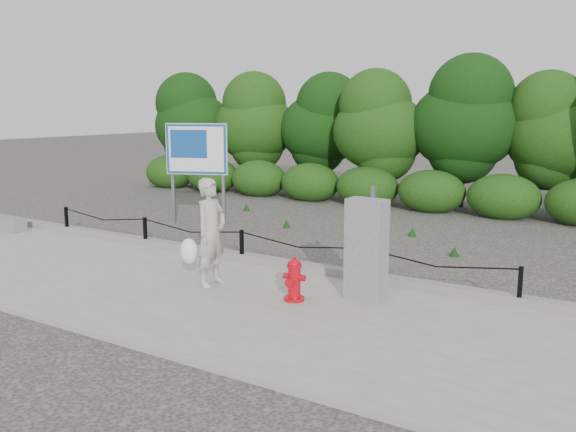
{
  "coord_description": "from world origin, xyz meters",
  "views": [
    {
      "loc": [
        6.64,
        -9.01,
        2.96
      ],
      "look_at": [
        0.9,
        0.2,
        1.0
      ],
      "focal_mm": 38.0,
      "sensor_mm": 36.0,
      "label": 1
    }
  ],
  "objects_px": {
    "pedestrian": "(210,233)",
    "utility_cabinet": "(366,249)",
    "concrete_block": "(8,224)",
    "advertising_sign": "(196,154)",
    "fire_hydrant": "(294,280)"
  },
  "relations": [
    {
      "from": "concrete_block",
      "to": "utility_cabinet",
      "type": "xyz_separation_m",
      "value": [
        9.35,
        -0.29,
        0.61
      ]
    },
    {
      "from": "fire_hydrant",
      "to": "utility_cabinet",
      "type": "bearing_deg",
      "value": 31.71
    },
    {
      "from": "pedestrian",
      "to": "utility_cabinet",
      "type": "bearing_deg",
      "value": -75.49
    },
    {
      "from": "fire_hydrant",
      "to": "concrete_block",
      "type": "bearing_deg",
      "value": 169.33
    },
    {
      "from": "fire_hydrant",
      "to": "advertising_sign",
      "type": "bearing_deg",
      "value": 137.74
    },
    {
      "from": "pedestrian",
      "to": "advertising_sign",
      "type": "xyz_separation_m",
      "value": [
        -3.86,
        4.24,
        0.86
      ]
    },
    {
      "from": "advertising_sign",
      "to": "concrete_block",
      "type": "bearing_deg",
      "value": -153.65
    },
    {
      "from": "fire_hydrant",
      "to": "concrete_block",
      "type": "relative_size",
      "value": 0.67
    },
    {
      "from": "pedestrian",
      "to": "advertising_sign",
      "type": "distance_m",
      "value": 5.8
    },
    {
      "from": "concrete_block",
      "to": "pedestrian",
      "type": "bearing_deg",
      "value": -7.79
    },
    {
      "from": "concrete_block",
      "to": "utility_cabinet",
      "type": "height_order",
      "value": "utility_cabinet"
    },
    {
      "from": "pedestrian",
      "to": "concrete_block",
      "type": "xyz_separation_m",
      "value": [
        -6.88,
        0.94,
        -0.7
      ]
    },
    {
      "from": "concrete_block",
      "to": "advertising_sign",
      "type": "height_order",
      "value": "advertising_sign"
    },
    {
      "from": "concrete_block",
      "to": "advertising_sign",
      "type": "relative_size",
      "value": 0.39
    },
    {
      "from": "fire_hydrant",
      "to": "utility_cabinet",
      "type": "xyz_separation_m",
      "value": [
        0.88,
        0.64,
        0.45
      ]
    }
  ]
}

